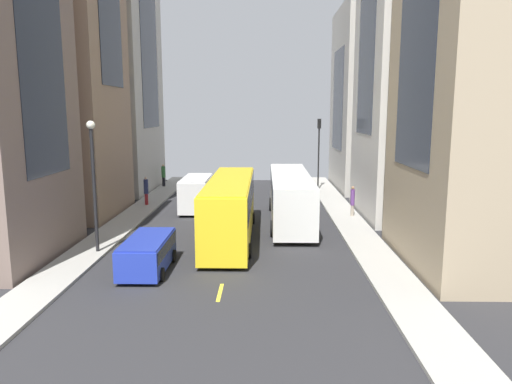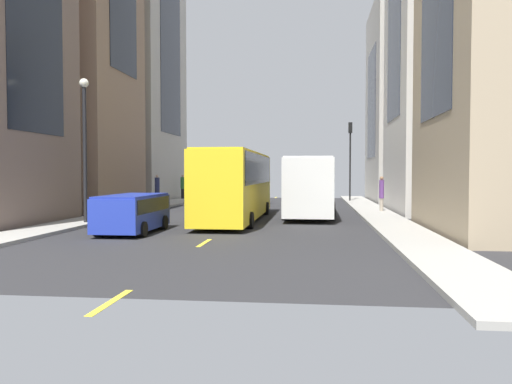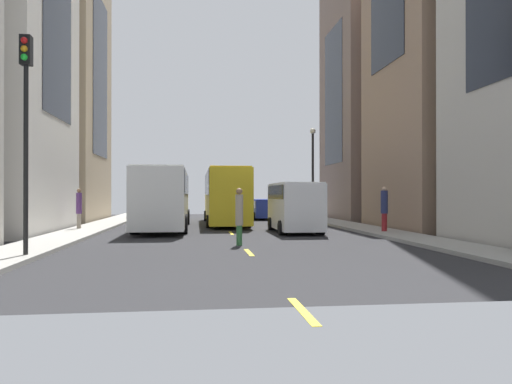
{
  "view_description": "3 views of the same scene",
  "coord_description": "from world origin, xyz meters",
  "px_view_note": "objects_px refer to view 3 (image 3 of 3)",
  "views": [
    {
      "loc": [
        -1.87,
        31.61,
        7.49
      ],
      "look_at": [
        -1.31,
        1.74,
        2.45
      ],
      "focal_mm": 33.58,
      "sensor_mm": 36.0,
      "label": 1
    },
    {
      "loc": [
        -3.94,
        30.38,
        2.53
      ],
      "look_at": [
        -0.41,
        0.05,
        1.37
      ],
      "focal_mm": 35.53,
      "sensor_mm": 36.0,
      "label": 2
    },
    {
      "loc": [
        -1.8,
        -29.12,
        1.97
      ],
      "look_at": [
        1.8,
        0.01,
        2.13
      ],
      "focal_mm": 34.34,
      "sensor_mm": 36.0,
      "label": 3
    }
  ],
  "objects_px": {
    "city_bus_white": "(164,194)",
    "pedestrian_walking_far": "(239,214)",
    "car_blue_0": "(264,207)",
    "pedestrian_crossing_mid": "(79,207)",
    "delivery_van_white": "(295,203)",
    "pedestrian_waiting_curb": "(384,207)",
    "traffic_light_near_corner": "(26,104)",
    "streetcar_yellow": "(225,192)"
  },
  "relations": [
    {
      "from": "city_bus_white",
      "to": "pedestrian_walking_far",
      "type": "bearing_deg",
      "value": -70.39
    },
    {
      "from": "city_bus_white",
      "to": "car_blue_0",
      "type": "height_order",
      "value": "city_bus_white"
    },
    {
      "from": "pedestrian_walking_far",
      "to": "pedestrian_crossing_mid",
      "type": "relative_size",
      "value": 1.03
    },
    {
      "from": "delivery_van_white",
      "to": "car_blue_0",
      "type": "height_order",
      "value": "delivery_van_white"
    },
    {
      "from": "pedestrian_walking_far",
      "to": "city_bus_white",
      "type": "bearing_deg",
      "value": 139.07
    },
    {
      "from": "car_blue_0",
      "to": "pedestrian_waiting_curb",
      "type": "height_order",
      "value": "pedestrian_waiting_curb"
    },
    {
      "from": "city_bus_white",
      "to": "traffic_light_near_corner",
      "type": "xyz_separation_m",
      "value": [
        -3.32,
        -13.1,
        2.71
      ]
    },
    {
      "from": "pedestrian_crossing_mid",
      "to": "traffic_light_near_corner",
      "type": "relative_size",
      "value": 0.32
    },
    {
      "from": "delivery_van_white",
      "to": "car_blue_0",
      "type": "relative_size",
      "value": 1.17
    },
    {
      "from": "city_bus_white",
      "to": "traffic_light_near_corner",
      "type": "bearing_deg",
      "value": -104.24
    },
    {
      "from": "streetcar_yellow",
      "to": "pedestrian_crossing_mid",
      "type": "relative_size",
      "value": 5.7
    },
    {
      "from": "delivery_van_white",
      "to": "car_blue_0",
      "type": "bearing_deg",
      "value": 88.52
    },
    {
      "from": "car_blue_0",
      "to": "traffic_light_near_corner",
      "type": "bearing_deg",
      "value": -114.37
    },
    {
      "from": "city_bus_white",
      "to": "pedestrian_walking_far",
      "type": "xyz_separation_m",
      "value": [
        3.48,
        -9.78,
        -0.8
      ]
    },
    {
      "from": "city_bus_white",
      "to": "pedestrian_waiting_curb",
      "type": "distance_m",
      "value": 12.34
    },
    {
      "from": "delivery_van_white",
      "to": "pedestrian_waiting_curb",
      "type": "bearing_deg",
      "value": -19.96
    },
    {
      "from": "pedestrian_waiting_curb",
      "to": "traffic_light_near_corner",
      "type": "xyz_separation_m",
      "value": [
        -14.49,
        -7.89,
        3.39
      ]
    },
    {
      "from": "city_bus_white",
      "to": "car_blue_0",
      "type": "relative_size",
      "value": 2.79
    },
    {
      "from": "streetcar_yellow",
      "to": "delivery_van_white",
      "type": "relative_size",
      "value": 2.33
    },
    {
      "from": "pedestrian_waiting_curb",
      "to": "city_bus_white",
      "type": "bearing_deg",
      "value": -20.86
    },
    {
      "from": "car_blue_0",
      "to": "streetcar_yellow",
      "type": "bearing_deg",
      "value": -120.52
    },
    {
      "from": "pedestrian_walking_far",
      "to": "car_blue_0",
      "type": "bearing_deg",
      "value": 108.76
    },
    {
      "from": "streetcar_yellow",
      "to": "traffic_light_near_corner",
      "type": "height_order",
      "value": "traffic_light_near_corner"
    },
    {
      "from": "streetcar_yellow",
      "to": "pedestrian_waiting_curb",
      "type": "relative_size",
      "value": 5.52
    },
    {
      "from": "city_bus_white",
      "to": "pedestrian_crossing_mid",
      "type": "relative_size",
      "value": 5.81
    },
    {
      "from": "delivery_van_white",
      "to": "pedestrian_crossing_mid",
      "type": "relative_size",
      "value": 2.44
    },
    {
      "from": "pedestrian_waiting_curb",
      "to": "delivery_van_white",
      "type": "bearing_deg",
      "value": -15.82
    },
    {
      "from": "pedestrian_walking_far",
      "to": "traffic_light_near_corner",
      "type": "height_order",
      "value": "traffic_light_near_corner"
    },
    {
      "from": "pedestrian_crossing_mid",
      "to": "city_bus_white",
      "type": "bearing_deg",
      "value": -10.92
    },
    {
      "from": "car_blue_0",
      "to": "pedestrian_waiting_curb",
      "type": "relative_size",
      "value": 2.02
    },
    {
      "from": "car_blue_0",
      "to": "pedestrian_waiting_curb",
      "type": "bearing_deg",
      "value": -75.96
    },
    {
      "from": "streetcar_yellow",
      "to": "car_blue_0",
      "type": "distance_m",
      "value": 7.01
    },
    {
      "from": "pedestrian_waiting_curb",
      "to": "traffic_light_near_corner",
      "type": "bearing_deg",
      "value": 32.7
    },
    {
      "from": "city_bus_white",
      "to": "pedestrian_waiting_curb",
      "type": "height_order",
      "value": "city_bus_white"
    },
    {
      "from": "city_bus_white",
      "to": "traffic_light_near_corner",
      "type": "distance_m",
      "value": 13.78
    },
    {
      "from": "pedestrian_crossing_mid",
      "to": "pedestrian_walking_far",
      "type": "bearing_deg",
      "value": -73.89
    },
    {
      "from": "city_bus_white",
      "to": "delivery_van_white",
      "type": "bearing_deg",
      "value": -27.91
    },
    {
      "from": "pedestrian_walking_far",
      "to": "traffic_light_near_corner",
      "type": "distance_m",
      "value": 8.35
    },
    {
      "from": "delivery_van_white",
      "to": "streetcar_yellow",
      "type": "bearing_deg",
      "value": 111.4
    },
    {
      "from": "streetcar_yellow",
      "to": "pedestrian_waiting_curb",
      "type": "bearing_deg",
      "value": -52.32
    },
    {
      "from": "pedestrian_walking_far",
      "to": "traffic_light_near_corner",
      "type": "bearing_deg",
      "value": -124.56
    },
    {
      "from": "pedestrian_crossing_mid",
      "to": "pedestrian_waiting_curb",
      "type": "relative_size",
      "value": 0.97
    }
  ]
}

